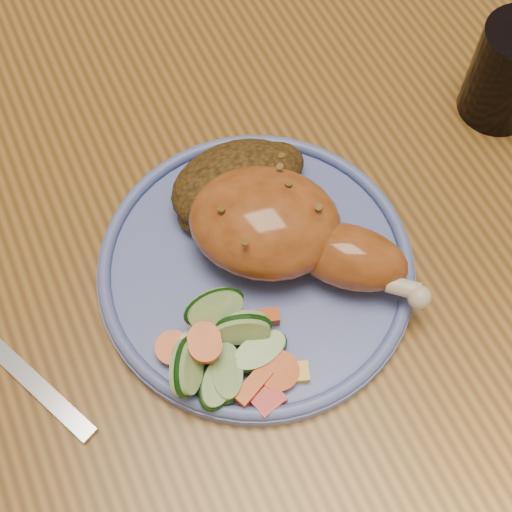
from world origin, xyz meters
The scene contains 9 objects.
ground centered at (0.00, 0.00, 0.00)m, with size 4.00×4.00×0.00m, color brown.
dining_table centered at (0.00, 0.00, 0.67)m, with size 0.90×1.40×0.75m.
plate centered at (-0.05, -0.12, 0.76)m, with size 0.24×0.24×0.01m, color #5666AF.
plate_rim centered at (-0.05, -0.12, 0.77)m, with size 0.24×0.24×0.01m, color #5666AF.
chicken_leg centered at (-0.02, -0.12, 0.79)m, with size 0.17×0.18×0.06m.
rice_pilaf centered at (-0.03, -0.06, 0.78)m, with size 0.12×0.08×0.05m.
vegetable_pile centered at (-0.10, -0.18, 0.78)m, with size 0.10×0.10×0.05m.
fork centered at (-0.24, -0.12, 0.75)m, with size 0.08×0.16×0.00m.
drinking_glass centered at (0.22, -0.07, 0.79)m, with size 0.07×0.07×0.09m, color black.
Camera 1 is at (-0.15, -0.35, 1.25)m, focal length 50.00 mm.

